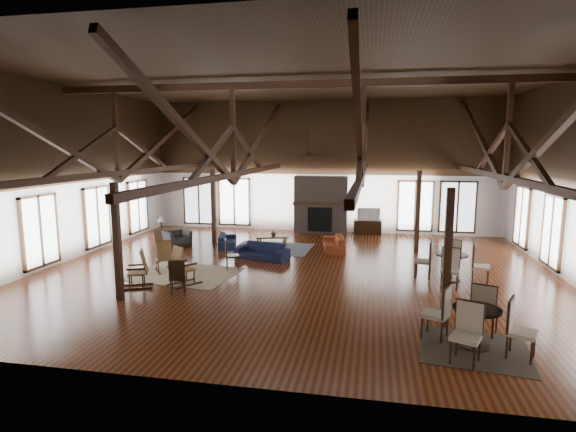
% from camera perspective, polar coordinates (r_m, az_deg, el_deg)
% --- Properties ---
extents(floor, '(16.00, 16.00, 0.00)m').
position_cam_1_polar(floor, '(14.37, 1.00, -7.03)').
color(floor, '#603514').
rests_on(floor, ground).
extents(ceiling, '(16.00, 14.00, 0.02)m').
position_cam_1_polar(ceiling, '(13.98, 1.07, 17.35)').
color(ceiling, black).
rests_on(ceiling, wall_back).
extents(wall_back, '(16.00, 0.02, 6.00)m').
position_cam_1_polar(wall_back, '(20.78, 4.34, 6.24)').
color(wall_back, silver).
rests_on(wall_back, floor).
extents(wall_front, '(16.00, 0.02, 6.00)m').
position_cam_1_polar(wall_front, '(7.09, -8.64, 1.21)').
color(wall_front, silver).
rests_on(wall_front, floor).
extents(wall_left, '(0.02, 14.00, 6.00)m').
position_cam_1_polar(wall_left, '(17.14, -26.46, 4.81)').
color(wall_left, silver).
rests_on(wall_left, floor).
extents(roof_truss, '(15.60, 14.07, 3.14)m').
position_cam_1_polar(roof_truss, '(13.83, 1.05, 9.25)').
color(roof_truss, '#321B0D').
rests_on(roof_truss, wall_back).
extents(post_grid, '(8.16, 7.16, 3.05)m').
position_cam_1_polar(post_grid, '(14.04, 1.02, -1.03)').
color(post_grid, '#321B0D').
rests_on(post_grid, floor).
extents(fireplace, '(2.50, 0.69, 2.60)m').
position_cam_1_polar(fireplace, '(20.60, 4.18, 1.44)').
color(fireplace, '#64564C').
rests_on(fireplace, floor).
extents(ceiling_fan, '(1.60, 1.60, 0.75)m').
position_cam_1_polar(ceiling_fan, '(12.76, 2.51, 7.95)').
color(ceiling_fan, black).
rests_on(ceiling_fan, roof_truss).
extents(sofa_navy_front, '(2.01, 1.19, 0.55)m').
position_cam_1_polar(sofa_navy_front, '(15.88, -3.31, -4.48)').
color(sofa_navy_front, black).
rests_on(sofa_navy_front, floor).
extents(sofa_navy_left, '(1.76, 1.06, 0.48)m').
position_cam_1_polar(sofa_navy_left, '(17.96, -7.70, -3.10)').
color(sofa_navy_left, '#141C38').
rests_on(sofa_navy_left, floor).
extents(sofa_orange, '(1.98, 1.02, 0.55)m').
position_cam_1_polar(sofa_orange, '(17.23, 5.84, -3.46)').
color(sofa_orange, brown).
rests_on(sofa_orange, floor).
extents(coffee_table, '(1.36, 0.96, 0.47)m').
position_cam_1_polar(coffee_table, '(17.57, -2.06, -2.70)').
color(coffee_table, brown).
rests_on(coffee_table, floor).
extents(vase, '(0.26, 0.26, 0.21)m').
position_cam_1_polar(vase, '(17.52, -1.87, -2.19)').
color(vase, '#B2B2B2').
rests_on(vase, coffee_table).
extents(armchair, '(1.25, 1.27, 0.62)m').
position_cam_1_polar(armchair, '(18.36, -13.90, -2.80)').
color(armchair, '#2C2C2E').
rests_on(armchair, floor).
extents(side_table_lamp, '(0.44, 0.44, 1.11)m').
position_cam_1_polar(side_table_lamp, '(19.30, -15.76, -1.98)').
color(side_table_lamp, black).
rests_on(side_table_lamp, floor).
extents(rocking_chair_a, '(0.82, 0.89, 1.03)m').
position_cam_1_polar(rocking_chair_a, '(14.71, -15.49, -5.04)').
color(rocking_chair_a, olive).
rests_on(rocking_chair_a, floor).
extents(rocking_chair_b, '(0.90, 1.00, 1.15)m').
position_cam_1_polar(rocking_chair_b, '(13.18, -13.46, -6.31)').
color(rocking_chair_b, olive).
rests_on(rocking_chair_b, floor).
extents(rocking_chair_c, '(0.94, 0.73, 1.08)m').
position_cam_1_polar(rocking_chair_c, '(13.33, -18.25, -6.49)').
color(rocking_chair_c, olive).
rests_on(rocking_chair_c, floor).
extents(side_chair_a, '(0.55, 0.55, 1.01)m').
position_cam_1_polar(side_chair_a, '(14.53, -7.47, -4.55)').
color(side_chair_a, black).
rests_on(side_chair_a, floor).
extents(side_chair_b, '(0.53, 0.53, 0.98)m').
position_cam_1_polar(side_chair_b, '(12.32, -13.87, -7.25)').
color(side_chair_b, black).
rests_on(side_chair_b, floor).
extents(cafe_table_near, '(2.14, 2.14, 1.11)m').
position_cam_1_polar(cafe_table_near, '(9.75, 22.80, -12.11)').
color(cafe_table_near, black).
rests_on(cafe_table_near, floor).
extents(cafe_table_far, '(2.18, 2.18, 1.11)m').
position_cam_1_polar(cafe_table_far, '(14.14, 20.04, -5.51)').
color(cafe_table_far, black).
rests_on(cafe_table_far, floor).
extents(cup_near, '(0.15, 0.15, 0.11)m').
position_cam_1_polar(cup_near, '(9.69, 23.06, -10.38)').
color(cup_near, '#B2B2B2').
rests_on(cup_near, cafe_table_near).
extents(cup_far, '(0.14, 0.14, 0.09)m').
position_cam_1_polar(cup_far, '(14.14, 19.90, -4.30)').
color(cup_far, '#B2B2B2').
rests_on(cup_far, cafe_table_far).
extents(tv_console, '(1.23, 0.46, 0.61)m').
position_cam_1_polar(tv_console, '(20.70, 10.07, -1.39)').
color(tv_console, black).
rests_on(tv_console, floor).
extents(television, '(1.02, 0.26, 0.58)m').
position_cam_1_polar(television, '(20.60, 10.17, 0.25)').
color(television, '#B2B2B2').
rests_on(television, tv_console).
extents(rug_tan, '(3.33, 2.77, 0.01)m').
position_cam_1_polar(rug_tan, '(14.41, -12.97, -7.19)').
color(rug_tan, tan).
rests_on(rug_tan, floor).
extents(rug_navy, '(3.09, 2.39, 0.01)m').
position_cam_1_polar(rug_navy, '(17.57, -2.03, -4.08)').
color(rug_navy, '#172142').
rests_on(rug_navy, floor).
extents(rug_dark, '(2.24, 2.08, 0.01)m').
position_cam_1_polar(rug_dark, '(9.84, 22.59, -15.37)').
color(rug_dark, black).
rests_on(rug_dark, floor).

